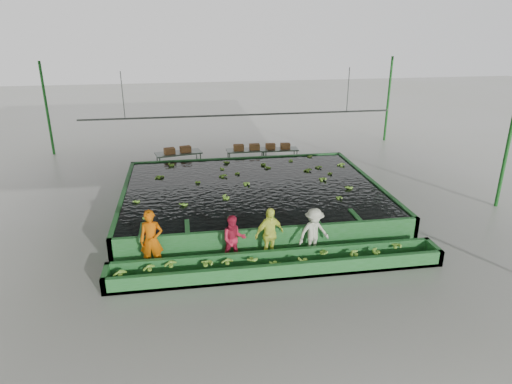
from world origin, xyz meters
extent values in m
plane|color=gray|center=(0.00, 0.00, 0.00)|extent=(80.00, 80.00, 0.00)
cube|color=#969696|center=(0.00, 0.00, 5.00)|extent=(20.00, 22.00, 0.04)
cube|color=black|center=(0.00, 1.50, 0.85)|extent=(9.70, 7.70, 0.00)
cylinder|color=#59605B|center=(0.00, 5.00, 3.00)|extent=(0.08, 0.08, 14.00)
cylinder|color=#59605B|center=(-5.00, 5.00, 4.00)|extent=(0.04, 0.04, 2.00)
cylinder|color=#59605B|center=(5.00, 5.00, 4.00)|extent=(0.04, 0.04, 2.00)
imported|color=#C45504|center=(-3.66, -2.80, 0.94)|extent=(0.72, 0.51, 1.89)
imported|color=#BC1E39|center=(-1.22, -2.80, 0.77)|extent=(0.77, 0.61, 1.55)
imported|color=#EFFF51|center=(-0.12, -2.80, 0.86)|extent=(1.10, 0.78, 1.73)
imported|color=beige|center=(1.29, -2.80, 0.81)|extent=(1.16, 0.84, 1.61)
camera|label=1|loc=(-2.55, -15.16, 7.06)|focal=32.00mm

